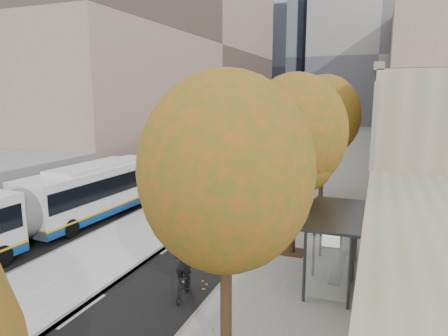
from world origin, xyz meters
The scene contains 13 objects.
bus_platform centered at (-3.88, 35.00, 0.07)m, with size 4.25×150.00×0.15m, color #B6B6B6.
sidewalk centered at (4.12, 35.00, 0.04)m, with size 4.75×150.00×0.08m, color gray.
building_tan centered at (15.50, 64.00, 4.00)m, with size 18.00×92.00×8.00m, color gray.
building_midrise centered at (-22.50, 41.00, 12.50)m, with size 24.00×46.00×25.00m, color gray.
building_far_block centered at (6.00, 96.00, 15.00)m, with size 30.00×18.00×30.00m, color #A09B93.
bus_shelter centered at (5.69, 10.96, 2.19)m, with size 1.90×4.40×2.53m.
tree_b centered at (3.60, 5.00, 5.04)m, with size 4.00×4.00×6.97m.
tree_c centered at (3.60, 13.00, 5.25)m, with size 4.20×4.20×7.28m.
tree_d centered at (3.60, 22.00, 5.47)m, with size 4.40×4.40×7.60m.
bus_near centered at (-7.80, 10.57, 1.54)m, with size 3.19×17.03×2.82m.
bus_far centered at (-7.72, 28.95, 1.62)m, with size 3.49×17.91×2.97m.
cyclist centered at (0.97, 7.90, 0.74)m, with size 0.67×1.61×2.00m.
distant_car centered at (-7.13, 50.88, 0.60)m, with size 1.43×3.54×1.21m, color silver.
Camera 1 is at (6.72, -3.24, 6.75)m, focal length 32.00 mm.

